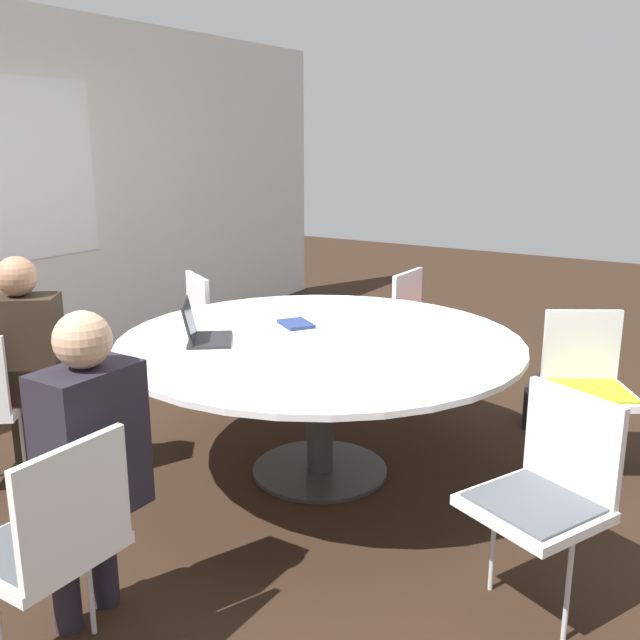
{
  "coord_description": "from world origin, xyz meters",
  "views": [
    {
      "loc": [
        -3.06,
        -1.88,
        1.79
      ],
      "look_at": [
        0.0,
        0.0,
        0.86
      ],
      "focal_mm": 40.0,
      "sensor_mm": 36.0,
      "label": 1
    }
  ],
  "objects_px": {
    "chair_4": "(423,322)",
    "person_1": "(89,449)",
    "chair_5": "(216,322)",
    "chair_2": "(547,486)",
    "laptop": "(201,331)",
    "person_0": "(26,354)",
    "handbag": "(543,402)",
    "chair_3": "(587,378)",
    "spiral_notebook": "(296,324)",
    "chair_1": "(52,535)"
  },
  "relations": [
    {
      "from": "chair_4",
      "to": "person_1",
      "type": "bearing_deg",
      "value": 1.18
    },
    {
      "from": "chair_5",
      "to": "person_1",
      "type": "relative_size",
      "value": 0.71
    },
    {
      "from": "person_1",
      "to": "laptop",
      "type": "xyz_separation_m",
      "value": [
        1.13,
        0.45,
        0.1
      ]
    },
    {
      "from": "chair_4",
      "to": "laptop",
      "type": "distance_m",
      "value": 1.89
    },
    {
      "from": "person_1",
      "to": "spiral_notebook",
      "type": "relative_size",
      "value": 4.72
    },
    {
      "from": "chair_1",
      "to": "person_0",
      "type": "relative_size",
      "value": 0.71
    },
    {
      "from": "chair_5",
      "to": "spiral_notebook",
      "type": "xyz_separation_m",
      "value": [
        -0.53,
        -1.02,
        0.25
      ]
    },
    {
      "from": "chair_5",
      "to": "handbag",
      "type": "relative_size",
      "value": 2.41
    },
    {
      "from": "chair_2",
      "to": "chair_4",
      "type": "relative_size",
      "value": 1.0
    },
    {
      "from": "chair_4",
      "to": "chair_1",
      "type": "bearing_deg",
      "value": 2.6
    },
    {
      "from": "person_1",
      "to": "spiral_notebook",
      "type": "distance_m",
      "value": 1.67
    },
    {
      "from": "chair_5",
      "to": "chair_2",
      "type": "bearing_deg",
      "value": 5.51
    },
    {
      "from": "chair_2",
      "to": "chair_4",
      "type": "xyz_separation_m",
      "value": [
        2.0,
        1.37,
        0.0
      ]
    },
    {
      "from": "handbag",
      "to": "chair_2",
      "type": "bearing_deg",
      "value": -165.83
    },
    {
      "from": "chair_4",
      "to": "laptop",
      "type": "bearing_deg",
      "value": -12.84
    },
    {
      "from": "chair_5",
      "to": "handbag",
      "type": "distance_m",
      "value": 2.26
    },
    {
      "from": "chair_3",
      "to": "spiral_notebook",
      "type": "bearing_deg",
      "value": -6.94
    },
    {
      "from": "laptop",
      "to": "chair_2",
      "type": "bearing_deg",
      "value": -132.69
    },
    {
      "from": "chair_5",
      "to": "chair_1",
      "type": "bearing_deg",
      "value": -30.71
    },
    {
      "from": "chair_4",
      "to": "spiral_notebook",
      "type": "distance_m",
      "value": 1.33
    },
    {
      "from": "laptop",
      "to": "spiral_notebook",
      "type": "bearing_deg",
      "value": -61.61
    },
    {
      "from": "person_0",
      "to": "spiral_notebook",
      "type": "xyz_separation_m",
      "value": [
        1.04,
        -0.96,
        0.06
      ]
    },
    {
      "from": "chair_4",
      "to": "person_0",
      "type": "xyz_separation_m",
      "value": [
        -2.33,
        1.17,
        0.19
      ]
    },
    {
      "from": "person_1",
      "to": "laptop",
      "type": "relative_size",
      "value": 3.19
    },
    {
      "from": "chair_2",
      "to": "chair_3",
      "type": "xyz_separation_m",
      "value": [
        1.35,
        0.13,
        0.0
      ]
    },
    {
      "from": "person_0",
      "to": "handbag",
      "type": "xyz_separation_m",
      "value": [
        2.23,
        -2.07,
        -0.57
      ]
    },
    {
      "from": "chair_2",
      "to": "laptop",
      "type": "distance_m",
      "value": 1.86
    },
    {
      "from": "chair_2",
      "to": "person_1",
      "type": "relative_size",
      "value": 0.71
    },
    {
      "from": "chair_3",
      "to": "handbag",
      "type": "bearing_deg",
      "value": -88.2
    },
    {
      "from": "chair_1",
      "to": "chair_4",
      "type": "bearing_deg",
      "value": 2.29
    },
    {
      "from": "person_0",
      "to": "chair_2",
      "type": "bearing_deg",
      "value": -29.37
    },
    {
      "from": "chair_2",
      "to": "chair_5",
      "type": "distance_m",
      "value": 2.88
    },
    {
      "from": "chair_5",
      "to": "laptop",
      "type": "distance_m",
      "value": 1.34
    },
    {
      "from": "person_1",
      "to": "chair_1",
      "type": "bearing_deg",
      "value": -160.93
    },
    {
      "from": "chair_3",
      "to": "person_0",
      "type": "relative_size",
      "value": 0.71
    },
    {
      "from": "chair_4",
      "to": "chair_5",
      "type": "height_order",
      "value": "same"
    },
    {
      "from": "chair_2",
      "to": "chair_5",
      "type": "height_order",
      "value": "same"
    },
    {
      "from": "laptop",
      "to": "chair_5",
      "type": "bearing_deg",
      "value": -0.24
    },
    {
      "from": "chair_5",
      "to": "person_1",
      "type": "xyz_separation_m",
      "value": [
        -2.18,
        -1.23,
        0.19
      ]
    },
    {
      "from": "laptop",
      "to": "chair_1",
      "type": "bearing_deg",
      "value": 164.19
    },
    {
      "from": "person_0",
      "to": "person_1",
      "type": "xyz_separation_m",
      "value": [
        -0.61,
        -1.17,
        0.0
      ]
    },
    {
      "from": "chair_3",
      "to": "spiral_notebook",
      "type": "distance_m",
      "value": 1.61
    },
    {
      "from": "chair_4",
      "to": "person_0",
      "type": "relative_size",
      "value": 0.71
    },
    {
      "from": "chair_3",
      "to": "person_1",
      "type": "xyz_separation_m",
      "value": [
        -2.3,
        1.24,
        0.19
      ]
    },
    {
      "from": "chair_2",
      "to": "chair_3",
      "type": "height_order",
      "value": "same"
    },
    {
      "from": "person_1",
      "to": "person_0",
      "type": "bearing_deg",
      "value": 63.33
    },
    {
      "from": "person_1",
      "to": "spiral_notebook",
      "type": "bearing_deg",
      "value": 8.21
    },
    {
      "from": "chair_2",
      "to": "chair_5",
      "type": "xyz_separation_m",
      "value": [
        1.23,
        2.61,
        0.0
      ]
    },
    {
      "from": "laptop",
      "to": "handbag",
      "type": "xyz_separation_m",
      "value": [
        1.7,
        -1.35,
        -0.67
      ]
    },
    {
      "from": "person_0",
      "to": "laptop",
      "type": "height_order",
      "value": "person_0"
    }
  ]
}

